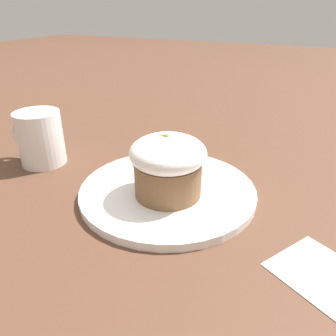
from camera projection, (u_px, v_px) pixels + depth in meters
The scene contains 6 objects.
ground_plane at pixel (168, 194), 0.47m from camera, with size 4.00×4.00×0.00m, color #513323.
dessert_plate at pixel (168, 191), 0.47m from camera, with size 0.25×0.25×0.01m.
carrot_cake at pixel (168, 165), 0.43m from camera, with size 0.10×0.10×0.09m.
spoon at pixel (158, 185), 0.47m from camera, with size 0.11×0.09×0.01m.
coffee_cup at pixel (42, 137), 0.55m from camera, with size 0.10×0.07×0.09m.
paper_napkin at pixel (325, 276), 0.33m from camera, with size 0.12×0.12×0.00m.
Camera 1 is at (-0.18, 0.36, 0.25)m, focal length 35.00 mm.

